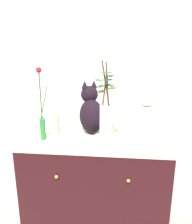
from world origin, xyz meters
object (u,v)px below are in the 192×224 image
sideboard (96,186)px  jar_lidded_porcelain (146,116)px  cat_sitting (91,112)px  bowl_porcelain (105,142)px  vase_glass_clear (106,117)px  candle_pillar (56,124)px  vase_slim_green (42,118)px

sideboard → jar_lidded_porcelain: (0.35, 0.09, 0.55)m
cat_sitting → bowl_porcelain: bearing=-63.1°
vase_glass_clear → sideboard: bearing=115.6°
sideboard → cat_sitting: size_ratio=2.66×
vase_glass_clear → jar_lidded_porcelain: (0.28, 0.25, -0.08)m
vase_glass_clear → cat_sitting: bearing=116.7°
bowl_porcelain → candle_pillar: (-0.37, 0.18, 0.04)m
sideboard → candle_pillar: bearing=176.6°
sideboard → bowl_porcelain: bearing=-64.2°
vase_slim_green → jar_lidded_porcelain: vase_slim_green is taller
cat_sitting → bowl_porcelain: size_ratio=2.31×
vase_slim_green → candle_pillar: 0.16m
vase_glass_clear → jar_lidded_porcelain: 0.38m
sideboard → candle_pillar: size_ratio=7.12×
sideboard → vase_slim_green: 0.69m
cat_sitting → candle_pillar: 0.27m
sideboard → vase_slim_green: size_ratio=2.11×
cat_sitting → bowl_porcelain: cat_sitting is taller
vase_glass_clear → candle_pillar: vase_glass_clear is taller
cat_sitting → candle_pillar: bearing=-166.5°
vase_glass_clear → candle_pillar: 0.43m
sideboard → candle_pillar: candle_pillar is taller
cat_sitting → vase_glass_clear: vase_glass_clear is taller
cat_sitting → vase_glass_clear: bearing=-63.3°
cat_sitting → vase_glass_clear: size_ratio=0.79×
candle_pillar → jar_lidded_porcelain: bearing=6.1°
vase_slim_green → jar_lidded_porcelain: size_ratio=1.76×
vase_slim_green → jar_lidded_porcelain: (0.71, 0.18, -0.03)m
vase_slim_green → bowl_porcelain: bearing=-9.0°
vase_slim_green → sideboard: bearing=14.1°
cat_sitting → jar_lidded_porcelain: (0.40, 0.01, -0.02)m
bowl_porcelain → cat_sitting: bearing=116.9°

